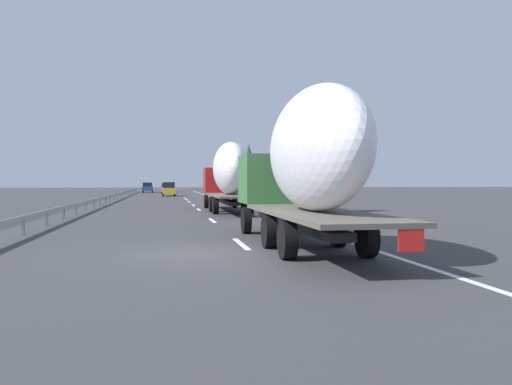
{
  "coord_description": "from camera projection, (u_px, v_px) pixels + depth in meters",
  "views": [
    {
      "loc": [
        -14.96,
        0.68,
        2.05
      ],
      "look_at": [
        15.04,
        -4.59,
        1.41
      ],
      "focal_mm": 36.73,
      "sensor_mm": 36.0,
      "label": 1
    }
  ],
  "objects": [
    {
      "name": "lane_stripe_6",
      "position": [
        185.0,
        198.0,
        64.86
      ],
      "size": [
        3.2,
        0.2,
        0.01
      ],
      "primitive_type": "cube",
      "color": "white",
      "rests_on": "ground_plane"
    },
    {
      "name": "truck_trailing",
      "position": [
        306.0,
        162.0,
        16.02
      ],
      "size": [
        12.88,
        2.55,
        4.77
      ],
      "color": "#387038",
      "rests_on": "ground_plane"
    },
    {
      "name": "truck_lead",
      "position": [
        228.0,
        174.0,
        35.51
      ],
      "size": [
        13.76,
        2.55,
        4.64
      ],
      "color": "#B21919",
      "rests_on": "ground_plane"
    },
    {
      "name": "car_silver_hatch",
      "position": [
        167.0,
        188.0,
        88.31
      ],
      "size": [
        4.23,
        1.87,
        1.78
      ],
      "color": "#ADB2B7",
      "rests_on": "ground_plane"
    },
    {
      "name": "car_yellow_coupe",
      "position": [
        169.0,
        189.0,
        73.8
      ],
      "size": [
        4.72,
        1.82,
        1.96
      ],
      "color": "gold",
      "rests_on": "ground_plane"
    },
    {
      "name": "lane_stripe_4",
      "position": [
        189.0,
        202.0,
        52.79
      ],
      "size": [
        3.2,
        0.2,
        0.01
      ],
      "primitive_type": "cube",
      "color": "white",
      "rests_on": "ground_plane"
    },
    {
      "name": "lane_stripe_7",
      "position": [
        180.0,
        194.0,
        84.84
      ],
      "size": [
        3.2,
        0.2,
        0.01
      ],
      "primitive_type": "cube",
      "color": "white",
      "rests_on": "ground_plane"
    },
    {
      "name": "tree_0",
      "position": [
        298.0,
        166.0,
        52.92
      ],
      "size": [
        3.89,
        3.89,
        5.36
      ],
      "color": "#472D19",
      "rests_on": "ground_plane"
    },
    {
      "name": "lane_stripe_5",
      "position": [
        187.0,
        200.0,
        59.13
      ],
      "size": [
        3.2,
        0.2,
        0.01
      ],
      "primitive_type": "cube",
      "color": "white",
      "rests_on": "ground_plane"
    },
    {
      "name": "lane_stripe_2",
      "position": [
        199.0,
        210.0,
        38.23
      ],
      "size": [
        3.2,
        0.2,
        0.01
      ],
      "primitive_type": "cube",
      "color": "white",
      "rests_on": "ground_plane"
    },
    {
      "name": "lane_stripe_9",
      "position": [
        177.0,
        192.0,
        105.33
      ],
      "size": [
        3.2,
        0.2,
        0.01
      ],
      "primitive_type": "cube",
      "color": "white",
      "rests_on": "ground_plane"
    },
    {
      "name": "guardrail_median",
      "position": [
        114.0,
        195.0,
        56.18
      ],
      "size": [
        94.0,
        0.1,
        0.76
      ],
      "color": "#9EA0A5",
      "rests_on": "ground_plane"
    },
    {
      "name": "tree_1",
      "position": [
        318.0,
        160.0,
        35.14
      ],
      "size": [
        3.91,
        3.91,
        5.69
      ],
      "color": "#472D19",
      "rests_on": "ground_plane"
    },
    {
      "name": "edge_line_right",
      "position": [
        219.0,
        199.0,
        60.15
      ],
      "size": [
        110.0,
        0.2,
        0.01
      ],
      "primitive_type": "cube",
      "color": "white",
      "rests_on": "ground_plane"
    },
    {
      "name": "lane_stripe_8",
      "position": [
        177.0,
        192.0,
        102.83
      ],
      "size": [
        3.2,
        0.2,
        0.01
      ],
      "primitive_type": "cube",
      "color": "white",
      "rests_on": "ground_plane"
    },
    {
      "name": "lane_stripe_3",
      "position": [
        193.0,
        205.0,
        45.17
      ],
      "size": [
        3.2,
        0.2,
        0.01
      ],
      "primitive_type": "cube",
      "color": "white",
      "rests_on": "ground_plane"
    },
    {
      "name": "car_black_suv",
      "position": [
        169.0,
        187.0,
        106.55
      ],
      "size": [
        4.68,
        1.81,
        1.8
      ],
      "color": "black",
      "rests_on": "ground_plane"
    },
    {
      "name": "car_blue_sedan",
      "position": [
        148.0,
        188.0,
        96.72
      ],
      "size": [
        4.07,
        1.92,
        1.87
      ],
      "color": "#28479E",
      "rests_on": "ground_plane"
    },
    {
      "name": "ground_plane",
      "position": [
        171.0,
        201.0,
        54.28
      ],
      "size": [
        260.0,
        260.0,
        0.0
      ],
      "primitive_type": "plane",
      "color": "#38383A"
    },
    {
      "name": "road_sign",
      "position": [
        234.0,
        182.0,
        55.83
      ],
      "size": [
        0.1,
        0.9,
        2.9
      ],
      "color": "gray",
      "rests_on": "ground_plane"
    },
    {
      "name": "lane_stripe_0",
      "position": [
        241.0,
        244.0,
        17.17
      ],
      "size": [
        3.2,
        0.2,
        0.01
      ],
      "primitive_type": "cube",
      "color": "white",
      "rests_on": "ground_plane"
    },
    {
      "name": "lane_stripe_1",
      "position": [
        212.0,
        220.0,
        27.47
      ],
      "size": [
        3.2,
        0.2,
        0.01
      ],
      "primitive_type": "cube",
      "color": "white",
      "rests_on": "ground_plane"
    },
    {
      "name": "tree_2",
      "position": [
        248.0,
        164.0,
        75.62
      ],
      "size": [
        3.83,
        3.83,
        7.47
      ],
      "color": "#472D19",
      "rests_on": "ground_plane"
    }
  ]
}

